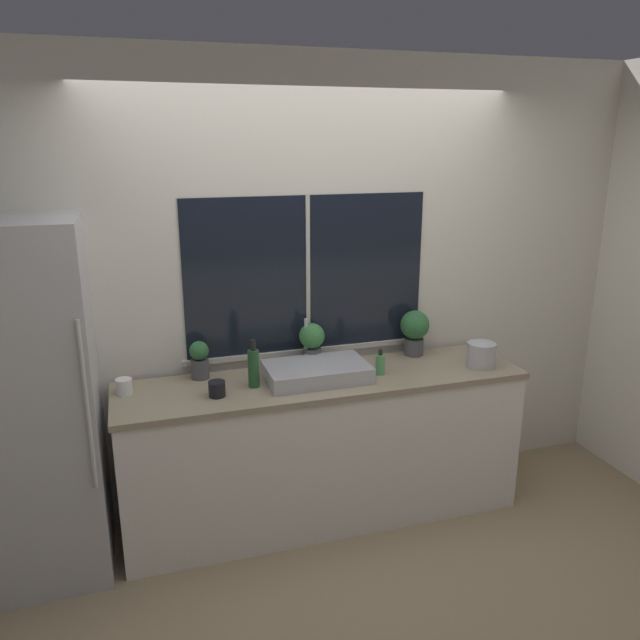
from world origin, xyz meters
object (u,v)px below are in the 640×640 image
object	(u,v)px
sink	(316,371)
mug_white	(124,386)
soap_bottle	(380,364)
potted_plant_left	(199,359)
potted_plant_center	(312,342)
potted_plant_right	(415,329)
bottle_tall	(254,367)
mug_black	(217,389)
kettle	(481,354)
refrigerator	(31,404)

from	to	relation	value
sink	mug_white	xyz separation A→B (m)	(-1.05, 0.11, -0.00)
soap_bottle	potted_plant_left	bearing A→B (deg)	165.94
potted_plant_center	potted_plant_right	size ratio (longest dim) A/B	0.92
bottle_tall	mug_white	size ratio (longest dim) A/B	3.09
bottle_tall	mug_black	bearing A→B (deg)	-160.81
soap_bottle	bottle_tall	xyz separation A→B (m)	(-0.74, 0.04, 0.05)
mug_white	kettle	size ratio (longest dim) A/B	0.51
potted_plant_right	mug_white	size ratio (longest dim) A/B	3.28
bottle_tall	mug_white	distance (m)	0.70
sink	potted_plant_center	xyz separation A→B (m)	(0.04, 0.21, 0.11)
soap_bottle	bottle_tall	distance (m)	0.74
sink	potted_plant_left	size ratio (longest dim) A/B	2.62
potted_plant_left	bottle_tall	size ratio (longest dim) A/B	0.81
potted_plant_right	soap_bottle	bearing A→B (deg)	-143.18
potted_plant_right	kettle	bearing A→B (deg)	-46.72
refrigerator	potted_plant_right	world-z (taller)	refrigerator
potted_plant_right	bottle_tall	size ratio (longest dim) A/B	1.06
refrigerator	potted_plant_left	world-z (taller)	refrigerator
mug_black	mug_white	bearing A→B (deg)	158.51
refrigerator	mug_white	distance (m)	0.46
refrigerator	mug_black	world-z (taller)	refrigerator
refrigerator	soap_bottle	world-z (taller)	refrigerator
refrigerator	potted_plant_right	xyz separation A→B (m)	(2.22, 0.21, 0.13)
potted_plant_center	bottle_tall	distance (m)	0.46
sink	mug_black	bearing A→B (deg)	-172.04
sink	kettle	world-z (taller)	sink
mug_black	kettle	bearing A→B (deg)	-0.70
sink	mug_white	distance (m)	1.06
potted_plant_left	soap_bottle	distance (m)	1.04
soap_bottle	potted_plant_right	bearing A→B (deg)	36.82
mug_black	kettle	size ratio (longest dim) A/B	0.53
refrigerator	potted_plant_left	distance (m)	0.90
potted_plant_left	mug_black	size ratio (longest dim) A/B	2.44
refrigerator	potted_plant_left	xyz separation A→B (m)	(0.87, 0.21, 0.07)
potted_plant_left	soap_bottle	size ratio (longest dim) A/B	1.45
mug_black	kettle	world-z (taller)	kettle
refrigerator	soap_bottle	distance (m)	1.88
potted_plant_center	bottle_tall	size ratio (longest dim) A/B	0.98
potted_plant_right	bottle_tall	xyz separation A→B (m)	(-1.08, -0.22, -0.06)
sink	potted_plant_left	world-z (taller)	sink
refrigerator	potted_plant_left	bearing A→B (deg)	13.43
refrigerator	kettle	distance (m)	2.52
sink	bottle_tall	size ratio (longest dim) A/B	2.13
sink	refrigerator	bearing A→B (deg)	179.86
potted_plant_right	soap_bottle	xyz separation A→B (m)	(-0.34, -0.25, -0.11)
bottle_tall	mug_black	distance (m)	0.24
refrigerator	soap_bottle	xyz separation A→B (m)	(1.88, -0.04, 0.02)
potted_plant_right	potted_plant_left	bearing A→B (deg)	180.00
bottle_tall	potted_plant_left	bearing A→B (deg)	141.06
bottle_tall	kettle	xyz separation A→B (m)	(1.37, -0.09, -0.03)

